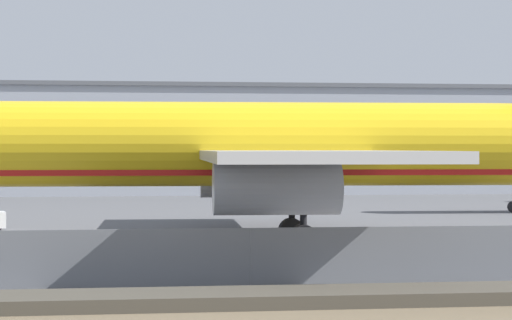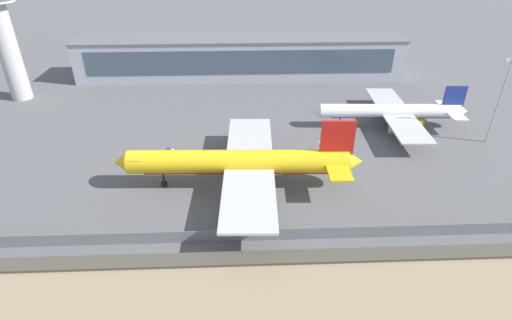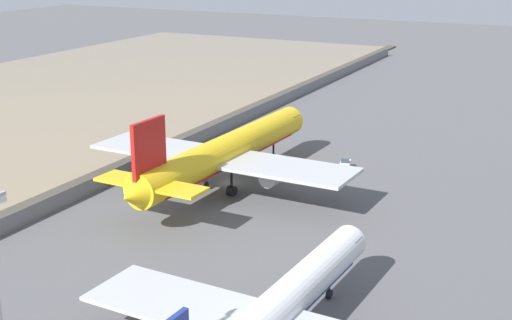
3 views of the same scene
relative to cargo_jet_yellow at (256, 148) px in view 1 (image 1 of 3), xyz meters
name	(u,v)px [view 1 (image 1 of 3)]	position (x,y,z in m)	size (l,w,h in m)	color
ground_plane	(216,248)	(-2.39, -0.62, -5.70)	(500.00, 500.00, 0.00)	#565659
shoreline_seawall	(265,298)	(-2.39, -21.12, -5.45)	(320.00, 3.00, 0.50)	#474238
perimeter_fence	(250,258)	(-2.39, -16.62, -4.49)	(280.00, 0.10, 2.42)	slate
cargo_jet_yellow	(256,148)	(0.00, 0.00, 0.00)	(49.92, 42.56, 14.92)	yellow
terminal_building	(190,139)	(0.43, 70.02, 1.13)	(112.10, 16.23, 13.63)	#9EA3AD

